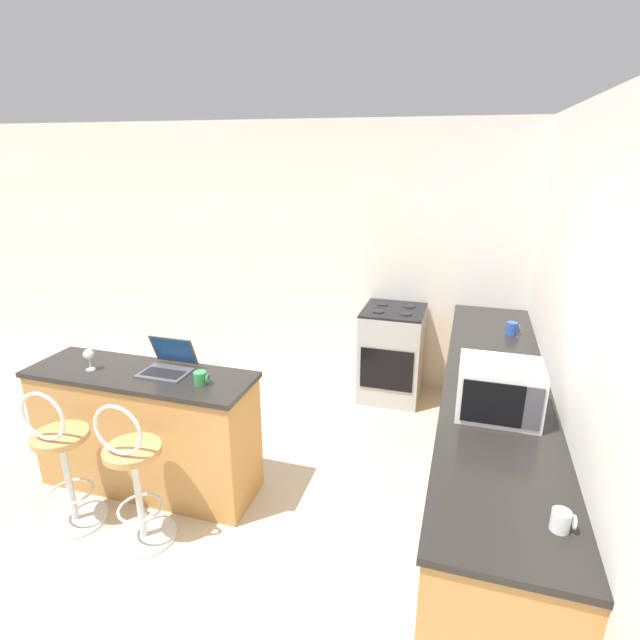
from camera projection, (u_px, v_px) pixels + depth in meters
The scene contains 14 objects.
ground_plane at pixel (185, 561), 2.97m from camera, with size 20.00×20.00×0.00m, color #BCAD8E.
wall_back at pixel (322, 255), 5.11m from camera, with size 12.00×0.06×2.60m.
wall_right at pixel (611, 421), 1.99m from camera, with size 0.06×12.00×2.60m.
breakfast_bar at pixel (146, 430), 3.52m from camera, with size 1.59×0.50×0.90m.
counter_right at pixel (490, 440), 3.40m from camera, with size 0.67×3.33×0.90m.
bar_stool_near at pixel (63, 462), 3.14m from camera, with size 0.40×0.40×0.99m.
bar_stool_far at pixel (134, 477), 2.99m from camera, with size 0.40×0.40×0.99m.
laptop at pixel (169, 363), 3.38m from camera, with size 0.33×0.29×0.22m.
microwave at pixel (499, 390), 2.80m from camera, with size 0.45×0.37×0.30m.
stove_range at pixel (392, 353), 4.84m from camera, with size 0.57×0.61×0.91m.
wine_glass_tall at pixel (89, 355), 3.38m from camera, with size 0.07×0.07×0.15m.
mug_green at pixel (201, 378), 3.19m from camera, with size 0.10×0.08×0.09m.
mug_blue at pixel (512, 328), 4.04m from camera, with size 0.10×0.09×0.10m.
mug_white at pixel (562, 521), 1.96m from camera, with size 0.09×0.07×0.09m.
Camera 1 is at (1.45, -2.01, 2.33)m, focal length 28.00 mm.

